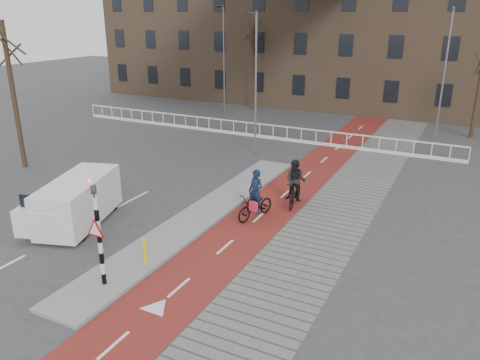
% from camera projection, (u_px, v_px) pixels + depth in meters
% --- Properties ---
extents(ground, '(120.00, 120.00, 0.00)m').
position_uv_depth(ground, '(159.00, 262.00, 16.04)').
color(ground, '#38383A').
rests_on(ground, ground).
extents(bike_lane, '(2.50, 60.00, 0.01)m').
position_uv_depth(bike_lane, '(300.00, 181.00, 23.79)').
color(bike_lane, maroon).
rests_on(bike_lane, ground).
extents(sidewalk, '(3.00, 60.00, 0.01)m').
position_uv_depth(sidewalk, '(355.00, 190.00, 22.60)').
color(sidewalk, slate).
rests_on(sidewalk, ground).
extents(curb_island, '(1.80, 16.00, 0.12)m').
position_uv_depth(curb_island, '(202.00, 215.00, 19.68)').
color(curb_island, gray).
rests_on(curb_island, ground).
extents(traffic_signal, '(0.80, 0.80, 3.68)m').
position_uv_depth(traffic_signal, '(98.00, 229.00, 13.93)').
color(traffic_signal, black).
rests_on(traffic_signal, curb_island).
extents(bollard, '(0.12, 0.12, 0.91)m').
position_uv_depth(bollard, '(145.00, 251.00, 15.60)').
color(bollard, yellow).
rests_on(bollard, curb_island).
extents(cyclist_near, '(1.25, 2.15, 2.10)m').
position_uv_depth(cyclist_near, '(256.00, 202.00, 19.25)').
color(cyclist_near, black).
rests_on(cyclist_near, bike_lane).
extents(cyclist_far, '(0.99, 2.03, 2.11)m').
position_uv_depth(cyclist_far, '(295.00, 187.00, 20.44)').
color(cyclist_far, black).
rests_on(cyclist_far, bike_lane).
extents(van, '(3.00, 4.67, 1.87)m').
position_uv_depth(van, '(79.00, 201.00, 18.70)').
color(van, white).
rests_on(van, ground).
extents(railing, '(28.00, 0.10, 0.99)m').
position_uv_depth(railing, '(246.00, 132.00, 32.33)').
color(railing, silver).
rests_on(railing, ground).
extents(townhouse_row, '(46.00, 10.00, 15.90)m').
position_uv_depth(townhouse_row, '(341.00, 15.00, 41.52)').
color(townhouse_row, '#7F6047').
rests_on(townhouse_row, ground).
extents(tree_left, '(0.26, 0.26, 7.74)m').
position_uv_depth(tree_left, '(14.00, 97.00, 24.66)').
color(tree_left, black).
rests_on(tree_left, ground).
extents(tree_mid, '(0.27, 0.27, 7.14)m').
position_uv_depth(tree_mid, '(253.00, 68.00, 40.13)').
color(tree_mid, black).
rests_on(tree_mid, ground).
extents(tree_right, '(0.27, 0.27, 6.20)m').
position_uv_depth(tree_right, '(478.00, 92.00, 30.91)').
color(tree_right, black).
rests_on(tree_right, ground).
extents(streetlight_near, '(0.12, 0.12, 8.16)m').
position_uv_depth(streetlight_near, '(256.00, 86.00, 26.86)').
color(streetlight_near, slate).
rests_on(streetlight_near, ground).
extents(streetlight_left, '(0.12, 0.12, 8.62)m').
position_uv_depth(streetlight_left, '(224.00, 61.00, 38.45)').
color(streetlight_left, slate).
rests_on(streetlight_left, ground).
extents(streetlight_right, '(0.12, 0.12, 8.41)m').
position_uv_depth(streetlight_right, '(444.00, 76.00, 30.06)').
color(streetlight_right, slate).
rests_on(streetlight_right, ground).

